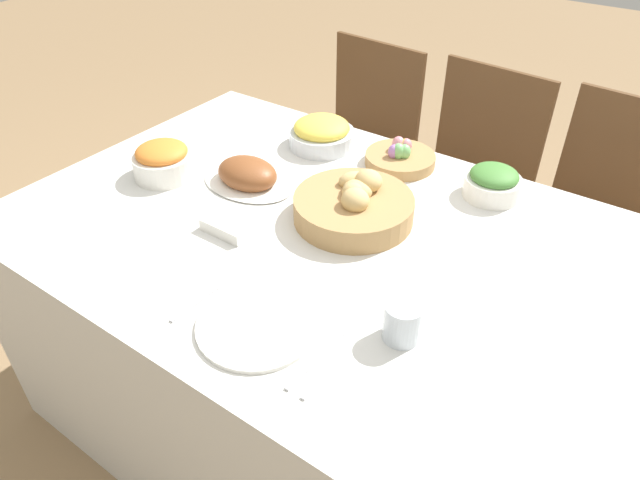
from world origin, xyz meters
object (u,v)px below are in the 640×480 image
(pineapple_bowl, at_px, (322,133))
(butter_dish, at_px, (229,226))
(bread_basket, at_px, (354,205))
(spoon, at_px, (330,365))
(chair_far_left, at_px, (357,150))
(egg_basket, at_px, (400,157))
(dinner_plate, at_px, (258,325))
(chair_far_right, at_px, (596,227))
(drinking_cup, at_px, (403,321))
(knife, at_px, (318,358))
(chair_far_center, at_px, (466,185))
(fork, at_px, (204,297))
(green_salad_bowl, at_px, (493,183))
(carrot_bowl, at_px, (163,161))
(ham_platter, at_px, (248,175))

(pineapple_bowl, distance_m, butter_dish, 0.53)
(bread_basket, bearing_deg, spoon, -62.59)
(chair_far_left, distance_m, egg_basket, 0.69)
(dinner_plate, bearing_deg, chair_far_right, 69.88)
(bread_basket, height_order, drinking_cup, bread_basket)
(dinner_plate, bearing_deg, knife, 0.00)
(chair_far_right, xyz_separation_m, bread_basket, (-0.50, -0.78, 0.32))
(chair_far_center, relative_size, dinner_plate, 3.57)
(knife, bearing_deg, fork, -177.88)
(egg_basket, bearing_deg, spoon, -70.45)
(pineapple_bowl, bearing_deg, butter_dish, -81.72)
(chair_far_right, relative_size, spoon, 4.78)
(chair_far_right, relative_size, drinking_cup, 10.69)
(egg_basket, relative_size, spoon, 1.10)
(knife, xyz_separation_m, spoon, (0.03, 0.00, 0.00))
(egg_basket, xyz_separation_m, pineapple_bowl, (-0.27, -0.04, 0.02))
(chair_far_left, relative_size, butter_dish, 7.10)
(chair_far_right, relative_size, green_salad_bowl, 5.88)
(butter_dish, bearing_deg, fork, -59.85)
(chair_far_left, relative_size, green_salad_bowl, 5.88)
(carrot_bowl, xyz_separation_m, knife, (0.78, -0.32, -0.05))
(green_salad_bowl, bearing_deg, spoon, -91.38)
(ham_platter, xyz_separation_m, knife, (0.55, -0.43, -0.03))
(carrot_bowl, height_order, knife, carrot_bowl)
(pineapple_bowl, distance_m, spoon, 0.92)
(fork, height_order, drinking_cup, drinking_cup)
(bread_basket, bearing_deg, chair_far_center, 88.20)
(bread_basket, bearing_deg, knife, -65.65)
(fork, bearing_deg, pineapple_bowl, 107.48)
(chair_far_right, xyz_separation_m, carrot_bowl, (-1.08, -0.91, 0.33))
(pineapple_bowl, xyz_separation_m, dinner_plate, (0.36, -0.74, -0.04))
(fork, relative_size, drinking_cup, 2.24)
(egg_basket, relative_size, ham_platter, 0.74)
(bread_basket, distance_m, egg_basket, 0.33)
(egg_basket, relative_size, knife, 1.10)
(chair_far_left, distance_m, pineapple_bowl, 0.60)
(spoon, bearing_deg, bread_basket, 115.29)
(egg_basket, xyz_separation_m, dinner_plate, (0.09, -0.78, -0.02))
(fork, bearing_deg, chair_far_right, 65.93)
(ham_platter, height_order, butter_dish, ham_platter)
(chair_far_left, height_order, dinner_plate, chair_far_left)
(chair_far_right, distance_m, carrot_bowl, 1.45)
(ham_platter, height_order, green_salad_bowl, green_salad_bowl)
(spoon, bearing_deg, drinking_cup, 61.18)
(dinner_plate, height_order, drinking_cup, drinking_cup)
(ham_platter, xyz_separation_m, pineapple_bowl, (0.04, 0.32, 0.02))
(egg_basket, distance_m, knife, 0.82)
(bread_basket, height_order, green_salad_bowl, bread_basket)
(knife, bearing_deg, green_salad_bowl, 88.51)
(bread_basket, relative_size, green_salad_bowl, 2.01)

